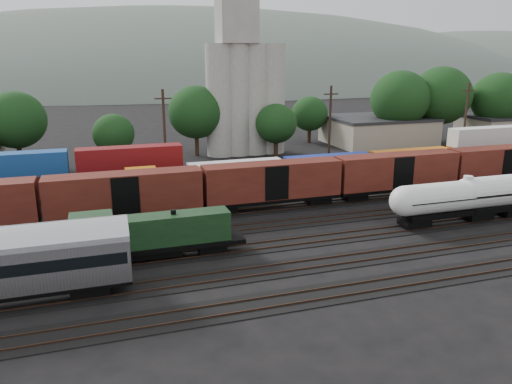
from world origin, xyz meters
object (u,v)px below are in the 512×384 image
object	(u,v)px
orange_locomotive	(179,184)
grain_silo	(245,86)
tank_car_a	(466,197)
green_locomotive	(141,234)

from	to	relation	value
orange_locomotive	grain_silo	xyz separation A→B (m)	(15.53, 26.00, 8.91)
tank_car_a	grain_silo	xyz separation A→B (m)	(-10.57, 41.00, 8.59)
orange_locomotive	grain_silo	size ratio (longest dim) A/B	0.56
green_locomotive	orange_locomotive	distance (m)	16.02
orange_locomotive	grain_silo	distance (m)	31.57
orange_locomotive	tank_car_a	bearing A→B (deg)	-29.89
tank_car_a	green_locomotive	bearing A→B (deg)	180.00
green_locomotive	orange_locomotive	bearing A→B (deg)	69.46
tank_car_a	orange_locomotive	distance (m)	30.10
orange_locomotive	green_locomotive	bearing A→B (deg)	-110.54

